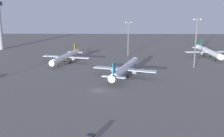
{
  "coord_description": "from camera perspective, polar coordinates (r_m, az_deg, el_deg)",
  "views": [
    {
      "loc": [
        7.84,
        -114.77,
        37.56
      ],
      "look_at": [
        5.71,
        23.15,
        4.0
      ],
      "focal_mm": 45.1,
      "sensor_mm": 36.0,
      "label": 1
    }
  ],
  "objects": [
    {
      "name": "apron_light_west",
      "position": [
        164.83,
        16.63,
        5.53
      ],
      "size": [
        4.8,
        0.9,
        27.94
      ],
      "color": "slate",
      "rests_on": "ground"
    },
    {
      "name": "airplane_far_stand",
      "position": [
        174.87,
        -9.31,
        2.34
      ],
      "size": [
        29.99,
        38.25,
        9.92
      ],
      "rotation": [
        0.0,
        0.0,
        2.9
      ],
      "color": "white",
      "rests_on": "ground"
    },
    {
      "name": "ground_plane",
      "position": [
        121.01,
        -2.88,
        -4.43
      ],
      "size": [
        416.0,
        416.0,
        0.0
      ],
      "primitive_type": "plane",
      "color": "#605E5B"
    },
    {
      "name": "apron_light_east",
      "position": [
        193.97,
        3.31,
        6.54
      ],
      "size": [
        4.8,
        0.9,
        23.52
      ],
      "color": "slate",
      "rests_on": "ground"
    },
    {
      "name": "airplane_taxiway_distant",
      "position": [
        200.43,
        18.98,
        3.26
      ],
      "size": [
        31.26,
        40.13,
        10.29
      ],
      "rotation": [
        0.0,
        0.0,
        3.22
      ],
      "color": "white",
      "rests_on": "ground"
    },
    {
      "name": "airplane_mid_apron",
      "position": [
        141.26,
        2.59,
        -0.07
      ],
      "size": [
        31.85,
        40.5,
        10.66
      ],
      "rotation": [
        0.0,
        0.0,
        -0.32
      ],
      "color": "silver",
      "rests_on": "ground"
    }
  ]
}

